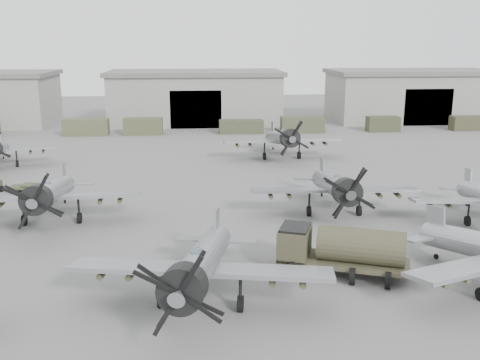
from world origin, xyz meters
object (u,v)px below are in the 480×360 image
object	(u,v)px
aircraft_mid_2	(335,187)
fuel_tanker	(342,247)
aircraft_far_1	(282,138)
tug_trailer	(5,186)
aircraft_mid_1	(49,194)
aircraft_near_1	(200,265)

from	to	relation	value
aircraft_mid_2	fuel_tanker	xyz separation A→B (m)	(-2.36, -10.74, -0.73)
aircraft_far_1	tug_trailer	xyz separation A→B (m)	(-27.59, -11.85, -2.00)
aircraft_mid_2	tug_trailer	size ratio (longest dim) A/B	1.94
aircraft_far_1	aircraft_mid_1	bearing A→B (deg)	-136.55
aircraft_near_1	aircraft_mid_1	distance (m)	18.02
aircraft_mid_2	aircraft_far_1	xyz separation A→B (m)	(-0.81, 21.31, 0.10)
aircraft_near_1	tug_trailer	xyz separation A→B (m)	(-17.69, 23.98, -1.97)
aircraft_near_1	aircraft_mid_1	bearing A→B (deg)	138.24
aircraft_near_1	tug_trailer	bearing A→B (deg)	136.79
aircraft_near_1	aircraft_mid_2	distance (m)	18.05
fuel_tanker	tug_trailer	world-z (taller)	fuel_tanker
aircraft_far_1	fuel_tanker	size ratio (longest dim) A/B	1.73
aircraft_mid_2	fuel_tanker	size ratio (longest dim) A/B	1.66
aircraft_far_1	aircraft_mid_2	bearing A→B (deg)	-90.25
aircraft_far_1	fuel_tanker	distance (m)	32.10
aircraft_near_1	aircraft_mid_2	world-z (taller)	aircraft_near_1
aircraft_mid_1	fuel_tanker	distance (m)	22.06
aircraft_mid_2	fuel_tanker	distance (m)	11.02
aircraft_mid_1	aircraft_mid_2	xyz separation A→B (m)	(21.77, 0.30, -0.02)
aircraft_mid_2	tug_trailer	distance (m)	30.00
aircraft_mid_1	fuel_tanker	world-z (taller)	aircraft_mid_1
aircraft_near_1	tug_trailer	world-z (taller)	aircraft_near_1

